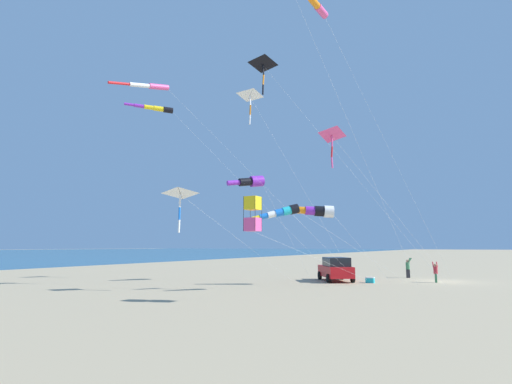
{
  "coord_description": "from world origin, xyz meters",
  "views": [
    {
      "loc": [
        3.09,
        -35.43,
        2.75
      ],
      "look_at": [
        -10.41,
        -10.9,
        6.43
      ],
      "focal_mm": 28.76,
      "sensor_mm": 36.0,
      "label": 1
    }
  ],
  "objects_px": {
    "parked_car": "(336,269)",
    "kite_delta_striped_overhead": "(263,65)",
    "kite_windsock_purple_drifting": "(149,86)",
    "person_child_green_jacket": "(436,271)",
    "kite_windsock_blue_topmost": "(251,182)",
    "kite_windsock_yellow_midlevel": "(156,109)",
    "kite_delta_white_trailing": "(250,96)",
    "kite_box_orange_high_right": "(253,214)",
    "cooler_box": "(370,280)",
    "person_adult_flyer": "(408,267)",
    "kite_windsock_magenta_far_left": "(317,211)",
    "kite_delta_teal_far_right": "(332,136)",
    "kite_delta_black_fish_shape": "(181,194)",
    "kite_windsock_rainbow_low_near": "(282,212)"
  },
  "relations": [
    {
      "from": "kite_windsock_blue_topmost",
      "to": "person_child_green_jacket",
      "type": "bearing_deg",
      "value": 23.13
    },
    {
      "from": "kite_box_orange_high_right",
      "to": "kite_windsock_magenta_far_left",
      "type": "xyz_separation_m",
      "value": [
        -0.34,
        9.99,
        0.9
      ]
    },
    {
      "from": "person_child_green_jacket",
      "to": "kite_windsock_blue_topmost",
      "type": "relative_size",
      "value": 0.18
    },
    {
      "from": "kite_windsock_yellow_midlevel",
      "to": "kite_delta_white_trailing",
      "type": "xyz_separation_m",
      "value": [
        6.28,
        4.96,
        1.61
      ]
    },
    {
      "from": "parked_car",
      "to": "kite_delta_teal_far_right",
      "type": "bearing_deg",
      "value": -72.29
    },
    {
      "from": "person_child_green_jacket",
      "to": "kite_delta_teal_far_right",
      "type": "distance_m",
      "value": 13.82
    },
    {
      "from": "parked_car",
      "to": "kite_windsock_magenta_far_left",
      "type": "height_order",
      "value": "kite_windsock_magenta_far_left"
    },
    {
      "from": "kite_windsock_rainbow_low_near",
      "to": "kite_windsock_magenta_far_left",
      "type": "distance_m",
      "value": 4.69
    },
    {
      "from": "person_adult_flyer",
      "to": "kite_windsock_magenta_far_left",
      "type": "bearing_deg",
      "value": -114.22
    },
    {
      "from": "cooler_box",
      "to": "kite_delta_striped_overhead",
      "type": "xyz_separation_m",
      "value": [
        -5.62,
        -6.44,
        15.55
      ]
    },
    {
      "from": "kite_windsock_purple_drifting",
      "to": "kite_box_orange_high_right",
      "type": "bearing_deg",
      "value": -18.83
    },
    {
      "from": "person_adult_flyer",
      "to": "kite_delta_striped_overhead",
      "type": "relative_size",
      "value": 0.11
    },
    {
      "from": "kite_box_orange_high_right",
      "to": "kite_windsock_blue_topmost",
      "type": "xyz_separation_m",
      "value": [
        -6.23,
        10.73,
        3.58
      ]
    },
    {
      "from": "kite_delta_teal_far_right",
      "to": "kite_windsock_rainbow_low_near",
      "type": "distance_m",
      "value": 5.87
    },
    {
      "from": "kite_windsock_blue_topmost",
      "to": "kite_windsock_purple_drifting",
      "type": "relative_size",
      "value": 0.57
    },
    {
      "from": "cooler_box",
      "to": "person_adult_flyer",
      "type": "distance_m",
      "value": 6.69
    },
    {
      "from": "kite_delta_teal_far_right",
      "to": "kite_delta_black_fish_shape",
      "type": "relative_size",
      "value": 1.23
    },
    {
      "from": "kite_windsock_yellow_midlevel",
      "to": "kite_box_orange_high_right",
      "type": "distance_m",
      "value": 18.19
    },
    {
      "from": "person_adult_flyer",
      "to": "kite_windsock_blue_topmost",
      "type": "relative_size",
      "value": 0.2
    },
    {
      "from": "kite_delta_teal_far_right",
      "to": "kite_delta_white_trailing",
      "type": "height_order",
      "value": "kite_delta_white_trailing"
    },
    {
      "from": "kite_delta_teal_far_right",
      "to": "kite_box_orange_high_right",
      "type": "distance_m",
      "value": 8.92
    },
    {
      "from": "cooler_box",
      "to": "kite_delta_black_fish_shape",
      "type": "height_order",
      "value": "kite_delta_black_fish_shape"
    },
    {
      "from": "kite_windsock_rainbow_low_near",
      "to": "kite_windsock_purple_drifting",
      "type": "distance_m",
      "value": 13.93
    },
    {
      "from": "parked_car",
      "to": "kite_windsock_yellow_midlevel",
      "type": "relative_size",
      "value": 0.31
    },
    {
      "from": "cooler_box",
      "to": "person_child_green_jacket",
      "type": "distance_m",
      "value": 5.09
    },
    {
      "from": "kite_delta_white_trailing",
      "to": "parked_car",
      "type": "bearing_deg",
      "value": 13.1
    },
    {
      "from": "kite_windsock_yellow_midlevel",
      "to": "kite_windsock_magenta_far_left",
      "type": "relative_size",
      "value": 2.41
    },
    {
      "from": "parked_car",
      "to": "kite_delta_black_fish_shape",
      "type": "distance_m",
      "value": 14.06
    },
    {
      "from": "person_child_green_jacket",
      "to": "kite_windsock_yellow_midlevel",
      "type": "relative_size",
      "value": 0.1
    },
    {
      "from": "person_child_green_jacket",
      "to": "kite_delta_striped_overhead",
      "type": "xyz_separation_m",
      "value": [
        -9.92,
        -9.08,
        14.93
      ]
    },
    {
      "from": "kite_windsock_yellow_midlevel",
      "to": "kite_windsock_blue_topmost",
      "type": "bearing_deg",
      "value": 25.8
    },
    {
      "from": "parked_car",
      "to": "kite_delta_striped_overhead",
      "type": "distance_m",
      "value": 16.49
    },
    {
      "from": "kite_delta_black_fish_shape",
      "to": "kite_delta_white_trailing",
      "type": "relative_size",
      "value": 0.65
    },
    {
      "from": "kite_delta_striped_overhead",
      "to": "kite_windsock_purple_drifting",
      "type": "distance_m",
      "value": 8.55
    },
    {
      "from": "person_adult_flyer",
      "to": "kite_delta_white_trailing",
      "type": "bearing_deg",
      "value": -145.35
    },
    {
      "from": "cooler_box",
      "to": "person_adult_flyer",
      "type": "bearing_deg",
      "value": 74.71
    },
    {
      "from": "cooler_box",
      "to": "kite_windsock_rainbow_low_near",
      "type": "xyz_separation_m",
      "value": [
        -3.36,
        -8.27,
        4.63
      ]
    },
    {
      "from": "cooler_box",
      "to": "person_child_green_jacket",
      "type": "relative_size",
      "value": 0.4
    },
    {
      "from": "cooler_box",
      "to": "person_child_green_jacket",
      "type": "bearing_deg",
      "value": 31.5
    },
    {
      "from": "kite_windsock_rainbow_low_near",
      "to": "kite_delta_striped_overhead",
      "type": "relative_size",
      "value": 0.8
    },
    {
      "from": "parked_car",
      "to": "person_child_green_jacket",
      "type": "distance_m",
      "value": 7.42
    },
    {
      "from": "kite_delta_teal_far_right",
      "to": "kite_box_orange_high_right",
      "type": "xyz_separation_m",
      "value": [
        -1.96,
        -6.82,
        -5.4
      ]
    },
    {
      "from": "kite_delta_black_fish_shape",
      "to": "kite_box_orange_high_right",
      "type": "bearing_deg",
      "value": -19.04
    },
    {
      "from": "person_child_green_jacket",
      "to": "cooler_box",
      "type": "bearing_deg",
      "value": -148.5
    },
    {
      "from": "cooler_box",
      "to": "kite_windsock_purple_drifting",
      "type": "xyz_separation_m",
      "value": [
        -13.32,
        -9.92,
        14.23
      ]
    },
    {
      "from": "kite_delta_teal_far_right",
      "to": "kite_delta_white_trailing",
      "type": "bearing_deg",
      "value": 149.41
    },
    {
      "from": "kite_windsock_blue_topmost",
      "to": "parked_car",
      "type": "bearing_deg",
      "value": 27.33
    },
    {
      "from": "kite_windsock_yellow_midlevel",
      "to": "kite_delta_striped_overhead",
      "type": "bearing_deg",
      "value": -0.34
    },
    {
      "from": "person_adult_flyer",
      "to": "kite_delta_teal_far_right",
      "type": "height_order",
      "value": "kite_delta_teal_far_right"
    },
    {
      "from": "parked_car",
      "to": "person_child_green_jacket",
      "type": "xyz_separation_m",
      "value": [
        7.0,
        2.46,
        -0.11
      ]
    }
  ]
}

